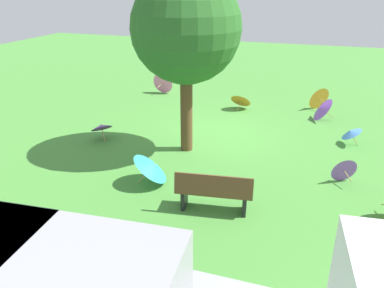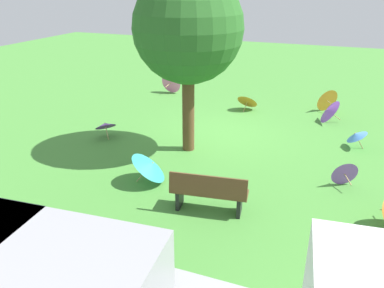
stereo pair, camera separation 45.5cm
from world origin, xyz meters
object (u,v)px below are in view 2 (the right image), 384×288
(parasol_pink_0, at_px, (172,82))
(parasol_orange_3, at_px, (326,99))
(shade_tree, at_px, (188,29))
(parasol_teal_0, at_px, (151,165))
(parasol_purple_3, at_px, (105,125))
(parasol_purple_0, at_px, (344,173))
(parasol_orange_1, at_px, (248,100))
(parasol_blue_0, at_px, (356,135))
(park_bench, at_px, (209,192))
(parasol_purple_1, at_px, (328,111))

(parasol_pink_0, xyz_separation_m, parasol_orange_3, (-6.30, 0.26, -0.01))
(shade_tree, xyz_separation_m, parasol_teal_0, (0.10, 2.17, -2.88))
(parasol_teal_0, xyz_separation_m, parasol_purple_3, (2.59, -2.07, -0.05))
(shade_tree, relative_size, parasol_orange_3, 5.10)
(parasol_purple_0, height_order, parasol_orange_1, parasol_orange_1)
(shade_tree, xyz_separation_m, parasol_purple_3, (2.69, 0.09, -2.93))
(parasol_orange_1, height_order, parasol_blue_0, parasol_orange_1)
(parasol_orange_1, xyz_separation_m, parasol_blue_0, (-3.73, 2.35, 0.03))
(parasol_purple_0, height_order, parasol_purple_3, parasol_purple_0)
(parasol_pink_0, relative_size, parasol_orange_3, 0.99)
(parasol_pink_0, distance_m, parasol_blue_0, 8.14)
(parasol_purple_0, xyz_separation_m, parasol_purple_3, (6.87, -0.55, 0.08))
(park_bench, height_order, parasol_pink_0, parasol_pink_0)
(parasol_teal_0, relative_size, parasol_orange_1, 1.38)
(parasol_blue_0, bearing_deg, shade_tree, 22.30)
(park_bench, distance_m, parasol_pink_0, 9.38)
(parasol_orange_3, bearing_deg, parasol_orange_1, 19.06)
(parasol_pink_0, xyz_separation_m, parasol_purple_1, (-6.46, 1.53, -0.05))
(parasol_orange_1, bearing_deg, parasol_purple_3, 51.43)
(parasol_purple_3, relative_size, parasol_orange_3, 0.96)
(parasol_teal_0, relative_size, parasol_purple_3, 1.31)
(parasol_purple_0, height_order, parasol_orange_3, parasol_orange_3)
(shade_tree, bearing_deg, parasol_blue_0, -157.70)
(park_bench, relative_size, parasol_blue_0, 2.55)
(parasol_orange_1, height_order, parasol_purple_3, parasol_orange_1)
(parasol_teal_0, bearing_deg, parasol_orange_3, -115.74)
(parasol_pink_0, distance_m, parasol_purple_0, 9.28)
(park_bench, xyz_separation_m, parasol_purple_1, (-1.97, -6.71, -0.06))
(shade_tree, relative_size, parasol_purple_0, 6.95)
(shade_tree, distance_m, parasol_pink_0, 6.74)
(parasol_blue_0, bearing_deg, parasol_pink_0, -25.75)
(parasol_teal_0, xyz_separation_m, parasol_purple_1, (-3.67, -5.99, -0.04))
(parasol_blue_0, bearing_deg, parasol_purple_0, 84.01)
(parasol_teal_0, distance_m, parasol_purple_0, 4.55)
(shade_tree, height_order, parasol_blue_0, shade_tree)
(parasol_purple_1, bearing_deg, parasol_pink_0, -13.35)
(parasol_blue_0, bearing_deg, parasol_teal_0, 41.28)
(shade_tree, height_order, parasol_orange_3, shade_tree)
(parasol_purple_3, bearing_deg, parasol_blue_0, -164.97)
(parasol_purple_3, height_order, parasol_orange_3, parasol_orange_3)
(shade_tree, xyz_separation_m, parasol_purple_1, (-3.57, -3.83, -2.93))
(parasol_orange_1, xyz_separation_m, parasol_purple_3, (3.40, 4.26, 0.04))
(park_bench, bearing_deg, parasol_purple_3, -33.02)
(parasol_purple_0, xyz_separation_m, parasol_orange_1, (3.47, -4.81, 0.04))
(park_bench, relative_size, parasol_purple_1, 1.62)
(parasol_orange_1, distance_m, parasol_blue_0, 4.41)
(parasol_purple_3, distance_m, parasol_orange_3, 8.01)
(shade_tree, xyz_separation_m, parasol_blue_0, (-4.44, -1.82, -2.94))
(parasol_pink_0, relative_size, parasol_purple_3, 1.03)
(parasol_purple_1, bearing_deg, shade_tree, 47.00)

